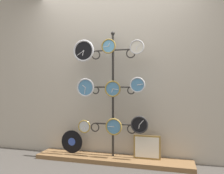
{
  "coord_description": "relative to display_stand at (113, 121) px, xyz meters",
  "views": [
    {
      "loc": [
        0.82,
        -2.6,
        1.01
      ],
      "look_at": [
        0.0,
        0.36,
        1.04
      ],
      "focal_mm": 35.0,
      "sensor_mm": 36.0,
      "label": 1
    }
  ],
  "objects": [
    {
      "name": "low_shelf",
      "position": [
        0.0,
        -0.06,
        -0.53
      ],
      "size": [
        2.2,
        0.36,
        0.06
      ],
      "color": "brown",
      "rests_on": "ground_plane"
    },
    {
      "name": "clock_top_center",
      "position": [
        -0.04,
        -0.1,
        1.05
      ],
      "size": [
        0.21,
        0.04,
        0.21
      ],
      "color": "#60A8DB"
    },
    {
      "name": "clock_middle_left",
      "position": [
        -0.38,
        -0.11,
        0.48
      ],
      "size": [
        0.27,
        0.04,
        0.27
      ],
      "color": "#4C84B2"
    },
    {
      "name": "clock_middle_right",
      "position": [
        0.37,
        -0.08,
        0.51
      ],
      "size": [
        0.21,
        0.04,
        0.21
      ],
      "color": "#4C84B2"
    },
    {
      "name": "clock_middle_center",
      "position": [
        0.02,
        -0.08,
        0.46
      ],
      "size": [
        0.23,
        0.04,
        0.23
      ],
      "color": "#4C84B2"
    },
    {
      "name": "ground_plane",
      "position": [
        0.0,
        -0.41,
        -0.56
      ],
      "size": [
        12.0,
        12.0,
        0.0
      ],
      "primitive_type": "plane",
      "color": "#47423D"
    },
    {
      "name": "clock_bottom_center",
      "position": [
        0.04,
        -0.11,
        -0.06
      ],
      "size": [
        0.24,
        0.04,
        0.24
      ],
      "color": "#4C84B2"
    },
    {
      "name": "shop_wall",
      "position": [
        0.0,
        0.16,
        0.84
      ],
      "size": [
        4.4,
        0.04,
        2.8
      ],
      "color": "#BCB2A3",
      "rests_on": "ground_plane"
    },
    {
      "name": "picture_frame",
      "position": [
        0.48,
        -0.01,
        -0.34
      ],
      "size": [
        0.37,
        0.02,
        0.32
      ],
      "color": "olive",
      "rests_on": "low_shelf"
    },
    {
      "name": "clock_bottom_right",
      "position": [
        0.39,
        -0.09,
        -0.02
      ],
      "size": [
        0.24,
        0.04,
        0.24
      ],
      "color": "black"
    },
    {
      "name": "vinyl_record",
      "position": [
        -0.63,
        -0.02,
        -0.33
      ],
      "size": [
        0.34,
        0.01,
        0.34
      ],
      "color": "black",
      "rests_on": "low_shelf"
    },
    {
      "name": "display_stand",
      "position": [
        0.0,
        0.0,
        0.0
      ],
      "size": [
        0.68,
        0.41,
        1.84
      ],
      "color": "#282623",
      "rests_on": "ground_plane"
    },
    {
      "name": "clock_bottom_left",
      "position": [
        -0.39,
        -0.11,
        -0.08
      ],
      "size": [
        0.19,
        0.04,
        0.19
      ],
      "color": "silver"
    },
    {
      "name": "clock_top_left",
      "position": [
        -0.4,
        -0.12,
        1.0
      ],
      "size": [
        0.32,
        0.04,
        0.32
      ],
      "color": "black"
    },
    {
      "name": "clock_top_right",
      "position": [
        0.36,
        -0.09,
        1.02
      ],
      "size": [
        0.2,
        0.04,
        0.2
      ],
      "color": "silver"
    }
  ]
}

